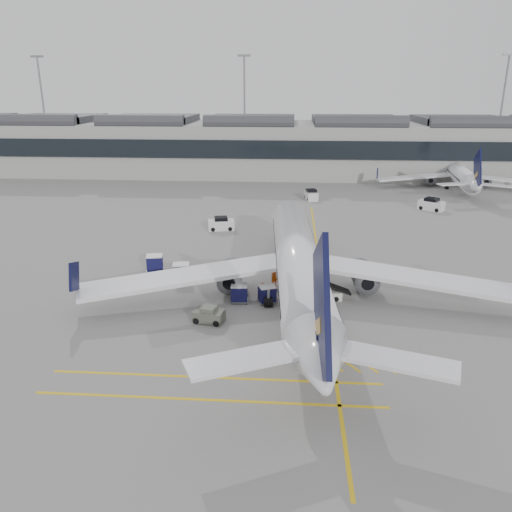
# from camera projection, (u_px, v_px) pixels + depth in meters

# --- Properties ---
(ground) EXTENTS (220.00, 220.00, 0.00)m
(ground) POSITION_uv_depth(u_px,v_px,m) (209.00, 312.00, 42.65)
(ground) COLOR gray
(ground) RESTS_ON ground
(terminal) EXTENTS (200.00, 20.45, 12.40)m
(terminal) POSITION_uv_depth(u_px,v_px,m) (262.00, 146.00, 108.59)
(terminal) COLOR #9E9E99
(terminal) RESTS_ON ground
(light_masts) EXTENTS (113.00, 0.60, 25.45)m
(light_masts) POSITION_uv_depth(u_px,v_px,m) (258.00, 104.00, 119.31)
(light_masts) COLOR slate
(light_masts) RESTS_ON ground
(apron_markings) EXTENTS (0.25, 60.00, 0.01)m
(apron_markings) POSITION_uv_depth(u_px,v_px,m) (321.00, 274.00, 51.40)
(apron_markings) COLOR gold
(apron_markings) RESTS_ON ground
(airliner_main) EXTENTS (38.61, 42.28, 11.23)m
(airliner_main) POSITION_uv_depth(u_px,v_px,m) (298.00, 264.00, 44.46)
(airliner_main) COLOR white
(airliner_main) RESTS_ON ground
(airliner_far) EXTENTS (31.04, 34.09, 9.08)m
(airliner_far) POSITION_uv_depth(u_px,v_px,m) (459.00, 174.00, 94.26)
(airliner_far) COLOR white
(airliner_far) RESTS_ON ground
(belt_loader) EXTENTS (5.14, 2.07, 2.07)m
(belt_loader) POSITION_uv_depth(u_px,v_px,m) (317.00, 292.00, 45.28)
(belt_loader) COLOR silver
(belt_loader) RESTS_ON ground
(baggage_cart_a) EXTENTS (1.86, 1.70, 1.59)m
(baggage_cart_a) POSITION_uv_depth(u_px,v_px,m) (267.00, 294.00, 44.30)
(baggage_cart_a) COLOR gray
(baggage_cart_a) RESTS_ON ground
(baggage_cart_b) EXTENTS (1.62, 1.36, 1.64)m
(baggage_cart_b) POSITION_uv_depth(u_px,v_px,m) (239.00, 293.00, 44.44)
(baggage_cart_b) COLOR gray
(baggage_cart_b) RESTS_ON ground
(baggage_cart_c) EXTENTS (1.90, 1.66, 1.78)m
(baggage_cart_c) POSITION_uv_depth(u_px,v_px,m) (181.00, 272.00, 49.32)
(baggage_cart_c) COLOR gray
(baggage_cart_c) RESTS_ON ground
(baggage_cart_d) EXTENTS (1.98, 1.74, 1.83)m
(baggage_cart_d) POSITION_uv_depth(u_px,v_px,m) (155.00, 263.00, 51.62)
(baggage_cart_d) COLOR gray
(baggage_cart_d) RESTS_ON ground
(ramp_agent_a) EXTENTS (0.85, 0.78, 1.95)m
(ramp_agent_a) POSITION_uv_depth(u_px,v_px,m) (274.00, 277.00, 47.98)
(ramp_agent_a) COLOR #FB570D
(ramp_agent_a) RESTS_ON ground
(ramp_agent_b) EXTENTS (0.99, 0.93, 1.62)m
(ramp_agent_b) POSITION_uv_depth(u_px,v_px,m) (262.00, 291.00, 44.98)
(ramp_agent_b) COLOR #F9530D
(ramp_agent_b) RESTS_ON ground
(pushback_tug) EXTENTS (2.65, 1.93, 1.35)m
(pushback_tug) POSITION_uv_depth(u_px,v_px,m) (209.00, 315.00, 40.74)
(pushback_tug) COLOR #4E5245
(pushback_tug) RESTS_ON ground
(safety_cone_nose) EXTENTS (0.40, 0.40, 0.56)m
(safety_cone_nose) POSITION_uv_depth(u_px,v_px,m) (305.00, 235.00, 64.02)
(safety_cone_nose) COLOR #F24C0A
(safety_cone_nose) RESTS_ON ground
(safety_cone_engine) EXTENTS (0.37, 0.37, 0.51)m
(safety_cone_engine) POSITION_uv_depth(u_px,v_px,m) (377.00, 276.00, 50.04)
(safety_cone_engine) COLOR #F24C0A
(safety_cone_engine) RESTS_ON ground
(service_van_left) EXTENTS (3.71, 2.37, 1.77)m
(service_van_left) POSITION_uv_depth(u_px,v_px,m) (221.00, 224.00, 67.03)
(service_van_left) COLOR silver
(service_van_left) RESTS_ON ground
(service_van_mid) EXTENTS (2.39, 3.75, 1.79)m
(service_van_mid) POSITION_uv_depth(u_px,v_px,m) (311.00, 195.00, 84.96)
(service_van_mid) COLOR silver
(service_van_mid) RESTS_ON ground
(service_van_right) EXTENTS (4.14, 3.72, 1.93)m
(service_van_right) POSITION_uv_depth(u_px,v_px,m) (431.00, 205.00, 77.75)
(service_van_right) COLOR silver
(service_van_right) RESTS_ON ground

